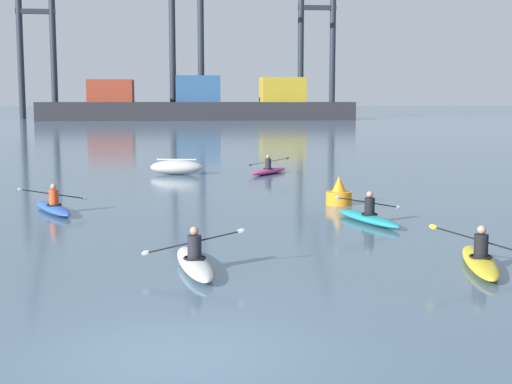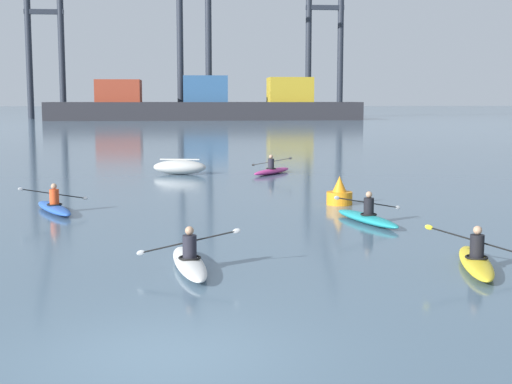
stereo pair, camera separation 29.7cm
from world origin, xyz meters
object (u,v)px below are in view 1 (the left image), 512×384
at_px(kayak_blue, 53,207).
at_px(kayak_white, 194,261).
at_px(kayak_teal, 368,217).
at_px(channel_buoy, 339,194).
at_px(kayak_yellow, 480,260).
at_px(gantry_crane_east_mid, 317,30).
at_px(kayak_magenta, 269,170).
at_px(container_barge, 199,105).
at_px(gantry_crane_west_mid, 186,21).
at_px(gantry_crane_west, 35,28).
at_px(capsized_dinghy, 177,167).

relative_size(kayak_blue, kayak_white, 0.97).
bearing_deg(kayak_white, kayak_teal, 46.16).
height_order(channel_buoy, kayak_white, channel_buoy).
bearing_deg(kayak_yellow, gantry_crane_east_mid, 80.81).
xyz_separation_m(kayak_yellow, kayak_white, (-6.18, 0.51, -0.00)).
bearing_deg(kayak_blue, channel_buoy, 5.13).
height_order(gantry_crane_east_mid, kayak_yellow, gantry_crane_east_mid).
height_order(gantry_crane_east_mid, kayak_teal, gantry_crane_east_mid).
relative_size(gantry_crane_east_mid, kayak_yellow, 9.68).
xyz_separation_m(kayak_blue, kayak_magenta, (8.45, 11.57, -0.00)).
height_order(container_barge, gantry_crane_east_mid, gantry_crane_east_mid).
height_order(gantry_crane_west_mid, kayak_magenta, gantry_crane_west_mid).
bearing_deg(kayak_white, container_barge, 88.40).
relative_size(kayak_yellow, kayak_teal, 1.00).
xyz_separation_m(container_barge, kayak_white, (-3.23, -115.99, -2.49)).
distance_m(channel_buoy, kayak_magenta, 10.77).
relative_size(container_barge, gantry_crane_west_mid, 1.59).
bearing_deg(container_barge, gantry_crane_east_mid, 30.71).
xyz_separation_m(gantry_crane_west, kayak_teal, (31.91, -120.51, -16.59)).
bearing_deg(gantry_crane_west_mid, container_barge, -72.34).
height_order(container_barge, kayak_yellow, container_barge).
height_order(gantry_crane_west, kayak_magenta, gantry_crane_west).
xyz_separation_m(gantry_crane_west, kayak_white, (26.65, -125.99, -16.59)).
distance_m(kayak_blue, kayak_teal, 10.07).
height_order(gantry_crane_west, kayak_white, gantry_crane_west).
distance_m(capsized_dinghy, kayak_yellow, 21.78).
relative_size(kayak_magenta, kayak_teal, 0.91).
xyz_separation_m(container_barge, gantry_crane_west_mid, (-1.95, 6.11, 15.34)).
bearing_deg(gantry_crane_west, kayak_magenta, -73.83).
distance_m(container_barge, kayak_teal, 110.56).
bearing_deg(gantry_crane_west, kayak_teal, -75.17).
xyz_separation_m(kayak_magenta, kayak_teal, (1.18, -14.53, 0.00)).
xyz_separation_m(container_barge, kayak_yellow, (2.95, -116.51, -2.49)).
xyz_separation_m(capsized_dinghy, kayak_teal, (5.69, -14.76, -0.18)).
distance_m(gantry_crane_west_mid, kayak_magenta, 103.68).
distance_m(kayak_yellow, kayak_teal, 6.06).
bearing_deg(channel_buoy, kayak_magenta, 96.08).
bearing_deg(gantry_crane_west_mid, kayak_teal, -88.05).
distance_m(gantry_crane_east_mid, kayak_white, 134.27).
relative_size(gantry_crane_west_mid, capsized_dinghy, 12.64).
relative_size(channel_buoy, kayak_teal, 0.29).
xyz_separation_m(gantry_crane_east_mid, kayak_teal, (-22.09, -124.85, -17.19)).
bearing_deg(container_barge, kayak_yellow, -88.55).
height_order(gantry_crane_west_mid, capsized_dinghy, gantry_crane_west_mid).
height_order(gantry_crane_west, kayak_blue, gantry_crane_west).
xyz_separation_m(capsized_dinghy, channel_buoy, (5.66, -10.94, 0.01)).
xyz_separation_m(container_barge, gantry_crane_east_mid, (24.12, 14.33, 14.70)).
xyz_separation_m(gantry_crane_west_mid, kayak_magenta, (2.80, -102.10, -17.83)).
bearing_deg(kayak_teal, capsized_dinghy, 111.09).
bearing_deg(channel_buoy, capsized_dinghy, 117.34).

